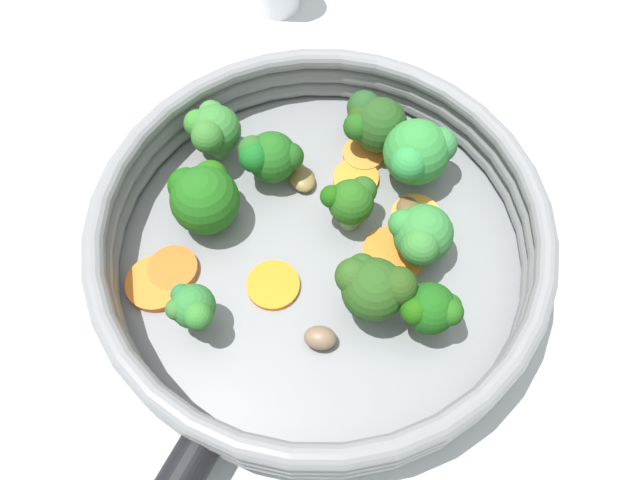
{
  "coord_description": "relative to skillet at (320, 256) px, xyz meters",
  "views": [
    {
      "loc": [
        -0.19,
        -0.06,
        0.4
      ],
      "look_at": [
        0.0,
        0.0,
        0.03
      ],
      "focal_mm": 35.0,
      "sensor_mm": 36.0,
      "label": 1
    }
  ],
  "objects": [
    {
      "name": "broccoli_floret_3",
      "position": [
        0.05,
        0.05,
        0.03
      ],
      "size": [
        0.04,
        0.05,
        0.04
      ],
      "color": "#83B36C",
      "rests_on": "skillet"
    },
    {
      "name": "carrot_slice_5",
      "position": [
        0.09,
        -0.01,
        0.01
      ],
      "size": [
        0.04,
        0.04,
        0.01
      ],
      "primitive_type": "cylinder",
      "rotation": [
        0.0,
        0.0,
        3.45
      ],
      "color": "orange",
      "rests_on": "skillet"
    },
    {
      "name": "broccoli_floret_9",
      "position": [
        0.02,
        -0.06,
        0.03
      ],
      "size": [
        0.05,
        0.04,
        0.04
      ],
      "color": "#7B9F5B",
      "rests_on": "skillet"
    },
    {
      "name": "carrot_slice_1",
      "position": [
        -0.06,
        0.1,
        0.01
      ],
      "size": [
        0.06,
        0.06,
        0.01
      ],
      "primitive_type": "cylinder",
      "rotation": [
        0.0,
        0.0,
        5.41
      ],
      "color": "orange",
      "rests_on": "skillet"
    },
    {
      "name": "mushroom_piece_1",
      "position": [
        0.05,
        -0.05,
        0.01
      ],
      "size": [
        0.03,
        0.03,
        0.01
      ],
      "primitive_type": "ellipsoid",
      "rotation": [
        0.0,
        0.0,
        3.67
      ],
      "color": "brown",
      "rests_on": "skillet"
    },
    {
      "name": "broccoli_floret_2",
      "position": [
        -0.03,
        -0.04,
        0.04
      ],
      "size": [
        0.04,
        0.05,
        0.05
      ],
      "color": "#6D935F",
      "rests_on": "skillet"
    },
    {
      "name": "broccoli_floret_8",
      "position": [
        0.0,
        0.08,
        0.04
      ],
      "size": [
        0.05,
        0.05,
        0.05
      ],
      "color": "#8BAB6D",
      "rests_on": "skillet"
    },
    {
      "name": "carrot_slice_6",
      "position": [
        0.06,
        -0.01,
        0.01
      ],
      "size": [
        0.04,
        0.04,
        0.0
      ],
      "primitive_type": "cylinder",
      "rotation": [
        0.0,
        0.0,
        4.98
      ],
      "color": "orange",
      "rests_on": "skillet"
    },
    {
      "name": "broccoli_floret_1",
      "position": [
        0.06,
        0.1,
        0.04
      ],
      "size": [
        0.05,
        0.04,
        0.05
      ],
      "color": "#6EA65B",
      "rests_on": "skillet"
    },
    {
      "name": "carrot_slice_4",
      "position": [
        -0.04,
        0.02,
        0.01
      ],
      "size": [
        0.05,
        0.05,
        0.0
      ],
      "primitive_type": "cylinder",
      "rotation": [
        0.0,
        0.0,
        5.99
      ],
      "color": "orange",
      "rests_on": "skillet"
    },
    {
      "name": "ground_plane",
      "position": [
        0.0,
        0.0,
        -0.01
      ],
      "size": [
        4.0,
        4.0,
        0.0
      ],
      "primitive_type": "plane",
      "color": "#B4BDBD"
    },
    {
      "name": "skillet",
      "position": [
        0.0,
        0.0,
        0.0
      ],
      "size": [
        0.29,
        0.29,
        0.02
      ],
      "primitive_type": "cylinder",
      "color": "gray",
      "rests_on": "ground_plane"
    },
    {
      "name": "skillet_rivet_left",
      "position": [
        -0.13,
        0.05,
        0.01
      ],
      "size": [
        0.01,
        0.01,
        0.01
      ],
      "primitive_type": "sphere",
      "color": "gray",
      "rests_on": "skillet"
    },
    {
      "name": "skillet_rim_wall",
      "position": [
        0.0,
        0.0,
        0.03
      ],
      "size": [
        0.3,
        0.3,
        0.04
      ],
      "color": "slate",
      "rests_on": "skillet"
    },
    {
      "name": "mushroom_piece_0",
      "position": [
        0.05,
        0.03,
        0.01
      ],
      "size": [
        0.03,
        0.03,
        0.01
      ],
      "primitive_type": "ellipsoid",
      "rotation": [
        0.0,
        0.0,
        3.89
      ],
      "color": "olive",
      "rests_on": "skillet"
    },
    {
      "name": "carrot_slice_2",
      "position": [
        0.05,
        -0.06,
        0.01
      ],
      "size": [
        0.05,
        0.05,
        0.0
      ],
      "primitive_type": "cylinder",
      "rotation": [
        0.0,
        0.0,
        5.72
      ],
      "color": "gold",
      "rests_on": "skillet"
    },
    {
      "name": "skillet_rivet_right",
      "position": [
        -0.14,
        -0.0,
        0.01
      ],
      "size": [
        0.01,
        0.01,
        0.01
      ],
      "primitive_type": "sphere",
      "color": "gray",
      "rests_on": "skillet"
    },
    {
      "name": "broccoli_floret_0",
      "position": [
        -0.03,
        -0.08,
        0.04
      ],
      "size": [
        0.03,
        0.04,
        0.04
      ],
      "color": "#709B4D",
      "rests_on": "skillet"
    },
    {
      "name": "carrot_slice_3",
      "position": [
        0.01,
        -0.05,
        0.01
      ],
      "size": [
        0.05,
        0.05,
        0.0
      ],
      "primitive_type": "cylinder",
      "rotation": [
        0.0,
        0.0,
        4.99
      ],
      "color": "orange",
      "rests_on": "skillet"
    },
    {
      "name": "broccoli_floret_4",
      "position": [
        0.08,
        -0.05,
        0.04
      ],
      "size": [
        0.05,
        0.05,
        0.05
      ],
      "color": "#7DAF6A",
      "rests_on": "skillet"
    },
    {
      "name": "broccoli_floret_7",
      "position": [
        -0.08,
        0.06,
        0.04
      ],
      "size": [
        0.03,
        0.03,
        0.04
      ],
      "color": "#83B366",
      "rests_on": "skillet"
    },
    {
      "name": "mushroom_piece_2",
      "position": [
        -0.06,
        -0.02,
        0.01
      ],
      "size": [
        0.02,
        0.02,
        0.01
      ],
      "primitive_type": "ellipsoid",
      "rotation": [
        0.0,
        0.0,
        4.88
      ],
      "color": "#7B614B",
      "rests_on": "skillet"
    },
    {
      "name": "broccoli_floret_6",
      "position": [
        0.1,
        -0.01,
        0.03
      ],
      "size": [
        0.04,
        0.04,
        0.05
      ],
      "color": "#789A50",
      "rests_on": "skillet"
    },
    {
      "name": "broccoli_floret_5",
      "position": [
        0.03,
        -0.01,
        0.03
      ],
      "size": [
        0.04,
        0.03,
        0.04
      ],
      "color": "#769F5C",
      "rests_on": "skillet"
    },
    {
      "name": "carrot_slice_0",
      "position": [
        -0.05,
        0.09,
        0.01
      ],
      "size": [
        0.04,
        0.04,
        0.01
      ],
      "primitive_type": "cylinder",
      "rotation": [
        0.0,
        0.0,
        1.66
      ],
      "color": "#D75C1A",
      "rests_on": "skillet"
    }
  ]
}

